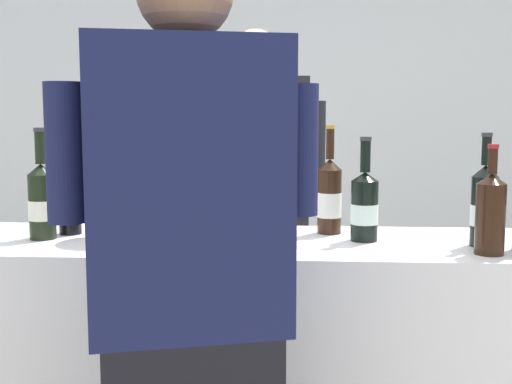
{
  "coord_description": "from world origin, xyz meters",
  "views": [
    {
      "loc": [
        0.03,
        -2.03,
        1.41
      ],
      "look_at": [
        -0.1,
        0.0,
        1.16
      ],
      "focal_mm": 47.28,
      "sensor_mm": 36.0,
      "label": 1
    }
  ],
  "objects": [
    {
      "name": "wine_bottle_3",
      "position": [
        0.56,
        -0.16,
        1.12
      ],
      "size": [
        0.08,
        0.08,
        0.31
      ],
      "color": "black",
      "rests_on": "counter"
    },
    {
      "name": "person_server",
      "position": [
        -0.14,
        0.61,
        0.84
      ],
      "size": [
        0.55,
        0.29,
        1.71
      ],
      "color": "black",
      "rests_on": "ground_plane"
    },
    {
      "name": "wine_bottle_6",
      "position": [
        0.23,
        0.02,
        1.11
      ],
      "size": [
        0.08,
        0.08,
        0.32
      ],
      "color": "black",
      "rests_on": "counter"
    },
    {
      "name": "ice_bucket",
      "position": [
        -0.5,
        0.02,
        1.12
      ],
      "size": [
        0.22,
        0.22,
        0.23
      ],
      "color": "silver",
      "rests_on": "counter"
    },
    {
      "name": "wall_back",
      "position": [
        0.0,
        2.6,
        1.4
      ],
      "size": [
        8.0,
        0.1,
        2.8
      ],
      "primitive_type": "cube",
      "color": "silver",
      "rests_on": "ground_plane"
    },
    {
      "name": "wine_bottle_7",
      "position": [
        0.57,
        -0.04,
        1.13
      ],
      "size": [
        0.08,
        0.08,
        0.33
      ],
      "color": "black",
      "rests_on": "counter"
    },
    {
      "name": "person_guest",
      "position": [
        -0.21,
        -0.6,
        0.86
      ],
      "size": [
        0.57,
        0.35,
        1.75
      ],
      "color": "black",
      "rests_on": "ground_plane"
    },
    {
      "name": "wine_glass",
      "position": [
        -0.01,
        -0.11,
        1.12
      ],
      "size": [
        0.07,
        0.07,
        0.18
      ],
      "color": "silver",
      "rests_on": "counter"
    },
    {
      "name": "wine_bottle_4",
      "position": [
        0.13,
        0.14,
        1.13
      ],
      "size": [
        0.08,
        0.08,
        0.35
      ],
      "color": "black",
      "rests_on": "counter"
    },
    {
      "name": "wine_bottle_5",
      "position": [
        -0.22,
        -0.05,
        1.13
      ],
      "size": [
        0.08,
        0.08,
        0.33
      ],
      "color": "black",
      "rests_on": "counter"
    },
    {
      "name": "wine_bottle_2",
      "position": [
        -0.71,
        0.07,
        1.12
      ],
      "size": [
        0.07,
        0.07,
        0.32
      ],
      "color": "black",
      "rests_on": "counter"
    },
    {
      "name": "wine_bottle_8",
      "position": [
        -0.76,
        -0.02,
        1.13
      ],
      "size": [
        0.08,
        0.08,
        0.34
      ],
      "color": "black",
      "rests_on": "counter"
    }
  ]
}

